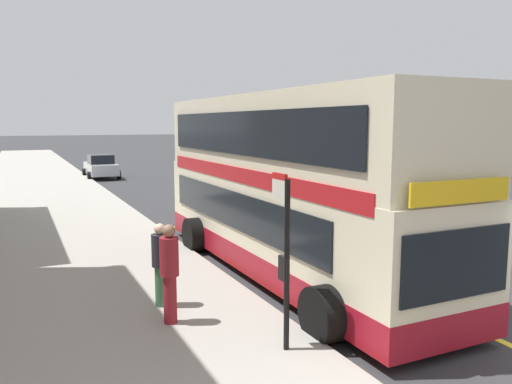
{
  "coord_description": "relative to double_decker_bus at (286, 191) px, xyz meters",
  "views": [
    {
      "loc": [
        -8.44,
        -4.19,
        3.73
      ],
      "look_at": [
        -2.75,
        7.73,
        1.93
      ],
      "focal_mm": 35.53,
      "sensor_mm": 36.0,
      "label": 1
    }
  ],
  "objects": [
    {
      "name": "parked_car_silver_kerbside",
      "position": [
        -0.73,
        24.69,
        -1.26
      ],
      "size": [
        2.09,
        4.2,
        1.62
      ],
      "rotation": [
        0.0,
        0.0,
        -0.05
      ],
      "color": "#B2B5BA",
      "rests_on": "ground"
    },
    {
      "name": "ground_plane",
      "position": [
        2.46,
        25.36,
        -2.06
      ],
      "size": [
        260.0,
        260.0,
        0.0
      ],
      "primitive_type": "plane",
      "color": "#333335"
    },
    {
      "name": "bus_stop_sign",
      "position": [
        -2.23,
        -4.02,
        -0.28
      ],
      "size": [
        0.09,
        0.51,
        2.81
      ],
      "color": "black",
      "rests_on": "pavement_near"
    },
    {
      "name": "pavement_near",
      "position": [
        -4.54,
        25.36,
        -1.99
      ],
      "size": [
        6.0,
        76.0,
        0.14
      ],
      "primitive_type": "cube",
      "color": "#A39E93",
      "rests_on": "ground"
    },
    {
      "name": "double_decker_bus",
      "position": [
        0.0,
        0.0,
        0.0
      ],
      "size": [
        3.23,
        10.84,
        4.4
      ],
      "color": "beige",
      "rests_on": "ground"
    },
    {
      "name": "pedestrian_further_back",
      "position": [
        -3.6,
        -2.24,
        -0.93
      ],
      "size": [
        0.34,
        0.34,
        1.82
      ],
      "color": "maroon",
      "rests_on": "pavement_near"
    },
    {
      "name": "bus_bay_markings",
      "position": [
        -0.03,
        -0.17,
        -2.06
      ],
      "size": [
        3.02,
        13.75,
        0.01
      ],
      "color": "yellow",
      "rests_on": "ground"
    },
    {
      "name": "pedestrian_waiting_near_sign",
      "position": [
        -3.52,
        -1.31,
        -1.02
      ],
      "size": [
        0.34,
        0.34,
        1.66
      ],
      "color": "#3F724C",
      "rests_on": "pavement_near"
    }
  ]
}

